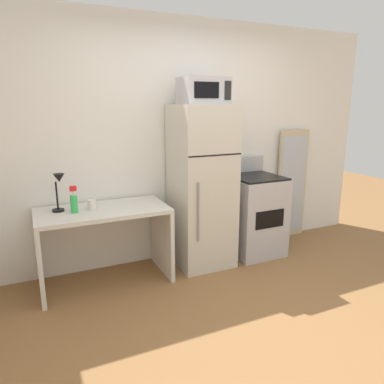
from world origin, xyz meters
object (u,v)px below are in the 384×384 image
at_px(spray_bottle, 74,202).
at_px(leaning_mirror, 292,184).
at_px(desk, 104,231).
at_px(desk_lamp, 59,186).
at_px(refrigerator, 202,187).
at_px(microwave, 203,91).
at_px(oven_range, 254,214).
at_px(coffee_mug, 92,205).

xyz_separation_m(spray_bottle, leaning_mirror, (2.74, 0.28, -0.15)).
xyz_separation_m(desk, desk_lamp, (-0.36, 0.08, 0.46)).
xyz_separation_m(refrigerator, microwave, (0.00, -0.02, 0.99)).
height_order(desk, refrigerator, refrigerator).
height_order(refrigerator, oven_range, refrigerator).
xyz_separation_m(refrigerator, oven_range, (0.68, -0.00, -0.39)).
height_order(desk, oven_range, oven_range).
relative_size(spray_bottle, coffee_mug, 2.62).
distance_m(spray_bottle, microwave, 1.64).
bearing_deg(desk, microwave, -0.41).
bearing_deg(microwave, refrigerator, 90.33).
relative_size(desk_lamp, leaning_mirror, 0.25).
bearing_deg(spray_bottle, oven_range, 0.81).
distance_m(coffee_mug, oven_range, 1.85).
xyz_separation_m(spray_bottle, refrigerator, (1.31, 0.03, 0.01)).
distance_m(microwave, leaning_mirror, 1.85).
bearing_deg(oven_range, leaning_mirror, 18.74).
distance_m(desk, spray_bottle, 0.41).
xyz_separation_m(desk, coffee_mug, (-0.09, 0.02, 0.27)).
xyz_separation_m(desk_lamp, spray_bottle, (0.11, -0.09, -0.14)).
xyz_separation_m(spray_bottle, coffee_mug, (0.16, 0.04, -0.05)).
distance_m(desk, microwave, 1.69).
xyz_separation_m(desk_lamp, coffee_mug, (0.27, -0.06, -0.19)).
bearing_deg(coffee_mug, refrigerator, -0.26).
relative_size(refrigerator, leaning_mirror, 1.22).
relative_size(spray_bottle, leaning_mirror, 0.18).
distance_m(refrigerator, oven_range, 0.78).
height_order(spray_bottle, leaning_mirror, leaning_mirror).
height_order(desk, spray_bottle, spray_bottle).
height_order(microwave, oven_range, microwave).
bearing_deg(coffee_mug, spray_bottle, -167.85).
distance_m(spray_bottle, leaning_mirror, 2.76).
relative_size(spray_bottle, oven_range, 0.23).
relative_size(desk, leaning_mirror, 0.87).
bearing_deg(leaning_mirror, desk_lamp, -176.20).
distance_m(oven_range, leaning_mirror, 0.83).
bearing_deg(desk_lamp, leaning_mirror, 3.80).
xyz_separation_m(desk, oven_range, (1.73, 0.01, -0.06)).
distance_m(coffee_mug, microwave, 1.55).
relative_size(microwave, leaning_mirror, 0.33).
bearing_deg(coffee_mug, desk, -11.87).
bearing_deg(desk, spray_bottle, -176.36).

